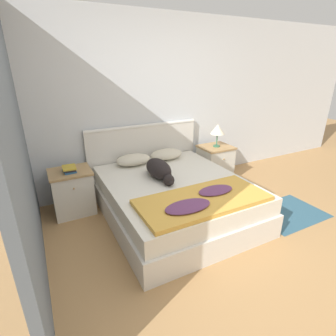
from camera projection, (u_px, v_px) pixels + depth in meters
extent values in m
plane|color=tan|center=(232.00, 263.00, 2.63)|extent=(16.00, 16.00, 0.00)
cube|color=silver|center=(146.00, 106.00, 3.91)|extent=(9.00, 0.06, 2.55)
cube|color=slate|center=(16.00, 136.00, 2.30)|extent=(0.06, 3.10, 2.55)
cube|color=silver|center=(175.00, 205.00, 3.41)|extent=(1.69, 1.96, 0.29)
cube|color=silver|center=(175.00, 188.00, 3.32)|extent=(1.63, 1.90, 0.21)
cube|color=silver|center=(144.00, 157.00, 4.11)|extent=(1.77, 0.04, 0.99)
cylinder|color=silver|center=(143.00, 126.00, 3.93)|extent=(1.77, 0.06, 0.06)
cube|color=silver|center=(73.00, 193.00, 3.45)|extent=(0.50, 0.43, 0.57)
cube|color=tan|center=(70.00, 172.00, 3.34)|extent=(0.52, 0.45, 0.03)
sphere|color=tan|center=(74.00, 189.00, 3.20)|extent=(0.02, 0.02, 0.02)
cube|color=silver|center=(215.00, 164.00, 4.43)|extent=(0.50, 0.43, 0.57)
cube|color=tan|center=(216.00, 147.00, 4.32)|extent=(0.52, 0.45, 0.03)
sphere|color=tan|center=(224.00, 159.00, 4.19)|extent=(0.02, 0.02, 0.02)
ellipsoid|color=beige|center=(133.00, 160.00, 3.77)|extent=(0.50, 0.32, 0.15)
ellipsoid|color=beige|center=(166.00, 154.00, 4.00)|extent=(0.50, 0.32, 0.15)
cube|color=gold|center=(203.00, 200.00, 2.77)|extent=(1.41, 0.64, 0.05)
ellipsoid|color=#663860|center=(188.00, 206.00, 2.57)|extent=(0.49, 0.26, 0.04)
ellipsoid|color=#663860|center=(216.00, 190.00, 2.90)|extent=(0.42, 0.23, 0.04)
ellipsoid|color=black|center=(158.00, 168.00, 3.35)|extent=(0.26, 0.50, 0.23)
sphere|color=black|center=(169.00, 180.00, 3.13)|extent=(0.14, 0.14, 0.14)
ellipsoid|color=black|center=(171.00, 183.00, 3.09)|extent=(0.06, 0.08, 0.06)
cone|color=black|center=(165.00, 176.00, 3.11)|extent=(0.04, 0.04, 0.05)
cone|color=black|center=(171.00, 175.00, 3.14)|extent=(0.04, 0.04, 0.05)
ellipsoid|color=black|center=(154.00, 167.00, 3.57)|extent=(0.15, 0.23, 0.08)
cube|color=#285689|center=(69.00, 171.00, 3.30)|extent=(0.16, 0.21, 0.02)
cube|color=#232328|center=(69.00, 169.00, 3.30)|extent=(0.14, 0.19, 0.02)
cube|color=gold|center=(69.00, 167.00, 3.29)|extent=(0.17, 0.21, 0.02)
cylinder|color=#336B4C|center=(216.00, 146.00, 4.30)|extent=(0.11, 0.11, 0.02)
cylinder|color=#336B4C|center=(217.00, 140.00, 4.26)|extent=(0.02, 0.02, 0.19)
cone|color=beige|center=(218.00, 129.00, 4.20)|extent=(0.23, 0.23, 0.16)
cube|color=#335B70|center=(288.00, 213.00, 3.51)|extent=(0.94, 0.69, 0.00)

